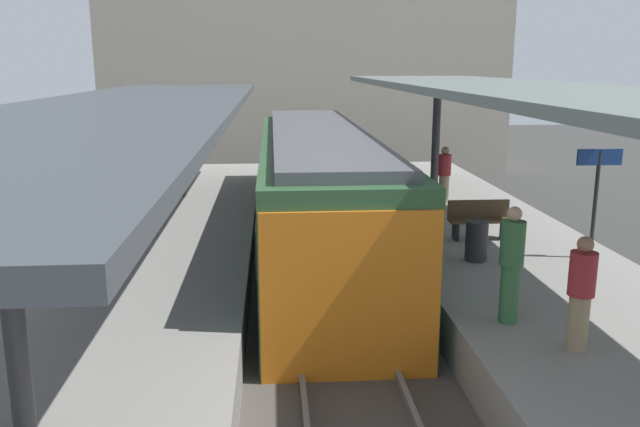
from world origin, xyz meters
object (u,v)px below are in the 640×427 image
at_px(platform_sign, 597,179).
at_px(passenger_mid_platform, 581,292).
at_px(passenger_far_end, 444,174).
at_px(litter_bin, 476,241).
at_px(platform_bench, 479,218).
at_px(passenger_near_bench, 511,263).
at_px(commuter_train, 318,193).

height_order(platform_sign, passenger_mid_platform, platform_sign).
relative_size(platform_sign, passenger_far_end, 1.39).
xyz_separation_m(platform_sign, litter_bin, (-2.37, -0.01, -1.22)).
relative_size(platform_bench, litter_bin, 1.75).
xyz_separation_m(passenger_near_bench, passenger_far_end, (1.28, 8.59, -0.12)).
bearing_deg(passenger_far_end, passenger_near_bench, -98.45).
relative_size(commuter_train, litter_bin, 16.92).
bearing_deg(litter_bin, passenger_near_bench, -98.94).
bearing_deg(passenger_near_bench, platform_bench, 77.32).
height_order(commuter_train, passenger_near_bench, commuter_train).
distance_m(litter_bin, passenger_near_bench, 3.22).
bearing_deg(platform_bench, passenger_mid_platform, -94.74).
xyz_separation_m(platform_bench, litter_bin, (-0.58, -1.62, -0.06)).
height_order(litter_bin, passenger_mid_platform, passenger_mid_platform).
bearing_deg(commuter_train, passenger_mid_platform, -68.39).
distance_m(platform_sign, passenger_far_end, 5.72).
bearing_deg(passenger_far_end, passenger_mid_platform, -94.07).
xyz_separation_m(passenger_mid_platform, passenger_far_end, (0.68, 9.61, -0.01)).
relative_size(commuter_train, passenger_mid_platform, 8.42).
relative_size(commuter_train, passenger_far_end, 8.51).
distance_m(platform_bench, platform_sign, 2.68).
relative_size(litter_bin, passenger_mid_platform, 0.50).
bearing_deg(litter_bin, passenger_mid_platform, -88.64).
bearing_deg(platform_sign, passenger_near_bench, -132.31).
bearing_deg(commuter_train, platform_bench, -27.60).
bearing_deg(passenger_far_end, commuter_train, -151.52).
height_order(platform_bench, passenger_far_end, passenger_far_end).
height_order(platform_bench, passenger_near_bench, passenger_near_bench).
bearing_deg(passenger_mid_platform, passenger_far_end, 85.93).
distance_m(platform_sign, litter_bin, 2.67).
relative_size(passenger_near_bench, passenger_far_end, 1.13).
xyz_separation_m(litter_bin, passenger_mid_platform, (0.10, -4.15, 0.43)).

